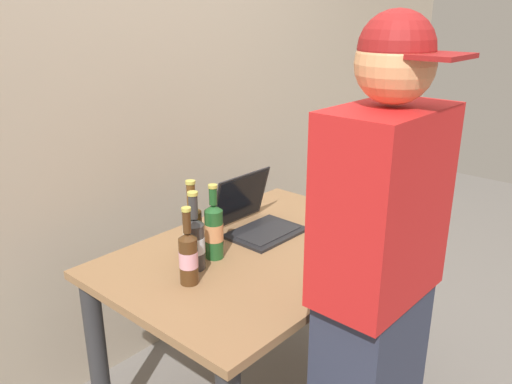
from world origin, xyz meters
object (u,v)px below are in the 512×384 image
at_px(person_figure, 374,301).
at_px(coffee_mug, 394,227).
at_px(beer_bottle_amber, 192,228).
at_px(beer_bottle_dark, 188,256).
at_px(beer_bottle_green, 214,230).
at_px(laptop, 255,218).
at_px(beer_bottle_brown, 195,241).

height_order(person_figure, coffee_mug, person_figure).
distance_m(beer_bottle_amber, beer_bottle_dark, 0.22).
bearing_deg(beer_bottle_amber, person_figure, -87.69).
bearing_deg(beer_bottle_green, laptop, 10.10).
relative_size(beer_bottle_amber, coffee_mug, 2.85).
bearing_deg(coffee_mug, beer_bottle_brown, 150.90).
bearing_deg(beer_bottle_dark, laptop, 14.61).
relative_size(beer_bottle_dark, person_figure, 0.17).
distance_m(beer_bottle_dark, coffee_mug, 0.91).
xyz_separation_m(beer_bottle_amber, coffee_mug, (0.67, -0.51, -0.07)).
height_order(laptop, coffee_mug, laptop).
height_order(beer_bottle_green, beer_bottle_brown, beer_bottle_brown).
bearing_deg(beer_bottle_brown, beer_bottle_green, 5.72).
xyz_separation_m(beer_bottle_brown, beer_bottle_amber, (0.07, 0.09, 0.00)).
bearing_deg(laptop, person_figure, -112.17).
distance_m(beer_bottle_amber, person_figure, 0.77).
relative_size(beer_bottle_green, beer_bottle_dark, 1.05).
height_order(laptop, beer_bottle_amber, beer_bottle_amber).
bearing_deg(beer_bottle_dark, coffee_mug, -22.79).
bearing_deg(beer_bottle_dark, beer_bottle_brown, 36.46).
bearing_deg(beer_bottle_brown, coffee_mug, -29.10).
xyz_separation_m(beer_bottle_green, coffee_mug, (0.64, -0.43, -0.07)).
distance_m(laptop, person_figure, 0.80).
relative_size(laptop, beer_bottle_amber, 1.04).
bearing_deg(laptop, beer_bottle_green, -169.90).
relative_size(beer_bottle_green, person_figure, 0.18).
height_order(beer_bottle_brown, beer_bottle_amber, beer_bottle_amber).
bearing_deg(beer_bottle_green, beer_bottle_amber, 114.15).
bearing_deg(person_figure, laptop, 67.83).
bearing_deg(person_figure, beer_bottle_brown, 98.67).
distance_m(beer_bottle_brown, beer_bottle_dark, 0.11).
bearing_deg(laptop, beer_bottle_amber, 175.06).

